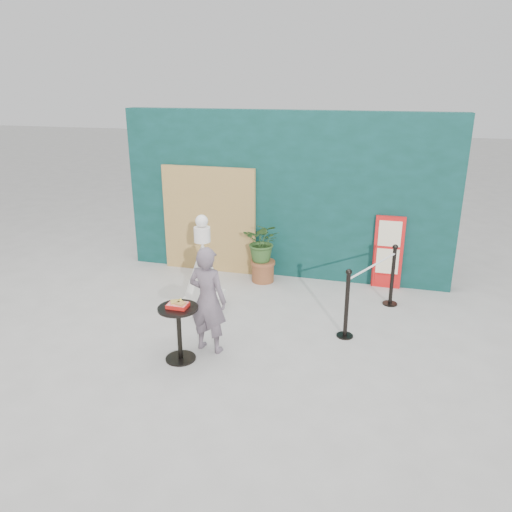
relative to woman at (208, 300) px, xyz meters
name	(u,v)px	position (x,y,z in m)	size (l,w,h in m)	color
ground	(232,355)	(0.35, -0.07, -0.74)	(60.00, 60.00, 0.00)	#ADAAA5
back_wall	(285,196)	(0.35, 3.08, 0.76)	(6.00, 0.30, 3.00)	#0A302A
bamboo_fence	(209,220)	(-1.05, 2.87, 0.26)	(1.80, 0.08, 2.00)	tan
woman	(208,300)	(0.00, 0.00, 0.00)	(0.54, 0.35, 1.47)	#685965
menu_board	(388,252)	(2.25, 2.89, -0.09)	(0.50, 0.07, 1.30)	red
statue	(204,273)	(-0.50, 1.13, -0.09)	(0.61, 0.61, 1.57)	silver
cafe_table	(179,325)	(-0.28, -0.34, -0.24)	(0.52, 0.52, 0.75)	black
food_basket	(178,305)	(-0.27, -0.34, 0.05)	(0.26, 0.19, 0.11)	red
planter	(263,247)	(0.07, 2.58, -0.08)	(0.66, 0.57, 1.12)	brown
stanchion_barrier	(371,290)	(2.05, 1.51, -0.24)	(0.84, 1.54, 1.03)	black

